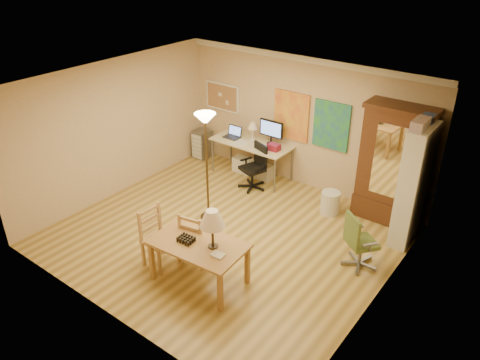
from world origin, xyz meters
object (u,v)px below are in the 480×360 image
Objects in this scene: dining_table at (203,237)px; bookshelf at (414,186)px; office_chair_green at (358,252)px; office_chair_black at (254,176)px; computer_desk at (254,155)px; armoire at (392,172)px.

dining_table is 0.69× the size of bookshelf.
dining_table is 1.52× the size of office_chair_green.
office_chair_black is 0.46× the size of bookshelf.
computer_desk reaches higher than office_chair_black.
computer_desk is 1.83× the size of office_chair_green.
dining_table is 3.60m from bookshelf.
office_chair_green is at bearing -105.39° from bookshelf.
office_chair_green is 0.46× the size of bookshelf.
bookshelf is at bearing 1.51° from office_chair_black.
armoire is (1.49, 3.41, 0.13)m from dining_table.
dining_table is 3.17m from office_chair_black.
bookshelf is (2.01, 2.97, 0.21)m from dining_table.
office_chair_black is 3.28m from bookshelf.
office_chair_black is (0.32, -0.44, -0.23)m from computer_desk.
armoire reaches higher than dining_table.
office_chair_black is 0.43× the size of armoire.
computer_desk is 0.59m from office_chair_black.
computer_desk reaches higher than office_chair_green.
computer_desk is 0.79× the size of armoire.
office_chair_black is at bearing 111.98° from dining_table.
dining_table is 2.51m from office_chair_green.
computer_desk is at bearing 174.11° from bookshelf.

